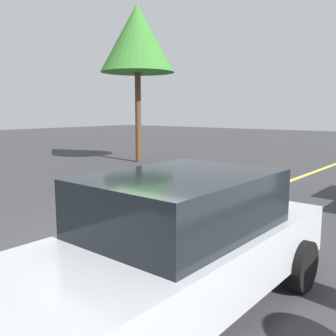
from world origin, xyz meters
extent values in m
plane|color=#38383A|center=(0.00, 0.00, 0.00)|extent=(80.00, 80.00, 0.00)
cube|color=#E0D14C|center=(3.00, 0.00, 0.01)|extent=(28.00, 0.16, 0.01)
cube|color=#B7BABF|center=(-1.16, -2.06, 0.63)|extent=(4.49, 1.78, 0.62)
cube|color=black|center=(-0.94, -2.06, 1.24)|extent=(2.16, 1.55, 0.62)
cylinder|color=black|center=(0.35, -2.94, 0.32)|extent=(0.64, 0.22, 0.64)
cylinder|color=black|center=(0.36, -1.19, 0.32)|extent=(0.64, 0.22, 0.64)
cylinder|color=#513823|center=(7.80, 7.00, 1.94)|extent=(0.26, 0.26, 3.87)
cone|color=#387A2D|center=(7.80, 7.00, 5.28)|extent=(3.17, 3.17, 2.82)
camera|label=1|loc=(-4.11, -4.46, 2.22)|focal=40.02mm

